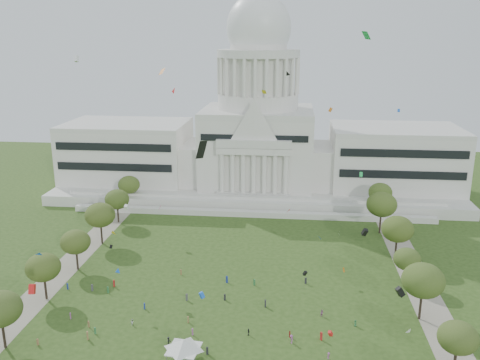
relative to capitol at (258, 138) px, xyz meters
name	(u,v)px	position (x,y,z in m)	size (l,w,h in m)	color
ground	(217,352)	(0.00, -113.59, -22.30)	(400.00, 400.00, 0.00)	#2B4617
capitol	(258,138)	(0.00, 0.00, 0.00)	(160.00, 64.50, 91.30)	silver
path_left	(58,275)	(-48.00, -83.59, -22.28)	(8.00, 160.00, 0.04)	gray
path_right	(423,293)	(48.00, -83.59, -22.28)	(8.00, 160.00, 0.04)	gray
row_tree_l_1	(0,309)	(-44.07, -116.55, -13.34)	(8.86, 8.86, 12.59)	black
row_tree_r_1	(458,338)	(46.22, -115.34, -14.64)	(7.58, 7.58, 10.78)	black
row_tree_l_2	(43,267)	(-45.04, -96.29, -13.79)	(8.42, 8.42, 11.97)	black
row_tree_r_2	(423,281)	(44.17, -96.15, -12.64)	(9.55, 9.55, 13.58)	black
row_tree_l_3	(75,242)	(-44.09, -79.67, -14.09)	(8.12, 8.12, 11.55)	black
row_tree_r_3	(407,259)	(44.40, -79.10, -15.21)	(7.01, 7.01, 9.98)	black
row_tree_l_4	(100,215)	(-44.08, -61.17, -12.90)	(9.29, 9.29, 13.21)	black
row_tree_r_4	(398,229)	(44.76, -63.55, -13.01)	(9.19, 9.19, 13.06)	black
row_tree_l_5	(117,199)	(-45.22, -42.58, -13.88)	(8.33, 8.33, 11.85)	black
row_tree_r_5	(382,204)	(43.49, -43.40, -12.37)	(9.82, 9.82, 13.96)	black
row_tree_l_6	(129,185)	(-46.87, -24.45, -14.02)	(8.19, 8.19, 11.64)	black
row_tree_r_6	(380,193)	(45.96, -25.46, -13.79)	(8.42, 8.42, 11.97)	black
event_tent	(184,344)	(-6.15, -116.96, -18.63)	(9.47, 9.47, 4.73)	#4C4C4C
person_0	(355,323)	(29.25, -100.81, -21.51)	(0.77, 0.50, 1.57)	#33723F
person_2	(322,313)	(22.10, -97.38, -21.46)	(0.81, 0.50, 1.66)	#994C8C
person_3	(291,339)	(15.10, -108.80, -21.32)	(1.26, 0.65, 1.94)	#994C8C
person_4	(248,332)	(5.84, -106.77, -21.50)	(0.94, 0.51, 1.60)	#26262B
person_5	(169,340)	(-10.59, -111.75, -21.48)	(1.52, 0.60, 1.64)	#4C4C51
person_8	(132,322)	(-20.42, -105.46, -21.56)	(0.71, 0.44, 1.46)	silver
person_9	(329,356)	(22.58, -113.50, -21.56)	(0.94, 0.49, 1.46)	#994C8C
person_10	(290,334)	(14.74, -106.66, -21.52)	(0.91, 0.50, 1.55)	#B21E1E
distant_crowd	(172,306)	(-13.12, -97.66, -21.45)	(63.92, 39.39, 1.89)	olive
kite_swarm	(238,225)	(3.43, -105.55, 2.65)	(84.48, 105.85, 60.28)	blue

